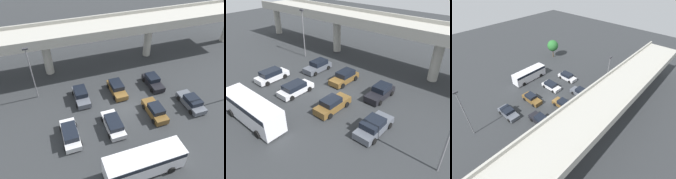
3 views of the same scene
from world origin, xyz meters
The scene contains 13 objects.
ground_plane centered at (0.00, 0.00, 0.00)m, with size 113.79×113.79×0.00m, color #2D3033.
highway_overpass centered at (0.00, 11.91, 6.08)m, with size 54.44×6.53×7.44m.
parked_car_0 centered at (-8.24, -2.75, 0.75)m, with size 2.09×4.67×1.55m.
parked_car_1 centered at (-5.49, 3.60, 0.75)m, with size 2.08×4.48×1.61m.
parked_car_2 centered at (-2.96, -2.91, 0.69)m, with size 2.13×4.60×1.42m.
parked_car_3 centered at (-0.16, 3.43, 0.75)m, with size 2.06×4.52×1.59m.
parked_car_4 centered at (2.95, -2.54, 0.73)m, with size 1.99×4.58×1.58m.
parked_car_5 centered at (5.64, 3.22, 0.73)m, with size 2.05×4.45×1.59m.
parked_car_6 centered at (8.45, -2.66, 0.69)m, with size 2.14×4.65×1.49m.
shuttle_bus centered at (-1.96, -9.36, 1.58)m, with size 8.29×2.61×2.64m.
lamp_post_near_aisle centered at (-11.28, 6.21, 4.63)m, with size 0.70×0.35×7.89m.
lamp_post_mid_lot centered at (14.90, -3.23, 5.16)m, with size 0.70×0.35×8.92m.
tree_front_left centered at (-14.46, -13.95, 3.53)m, with size 3.16×3.16×5.12m.
Camera 3 is at (18.71, 21.01, 23.78)m, focal length 28.00 mm.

